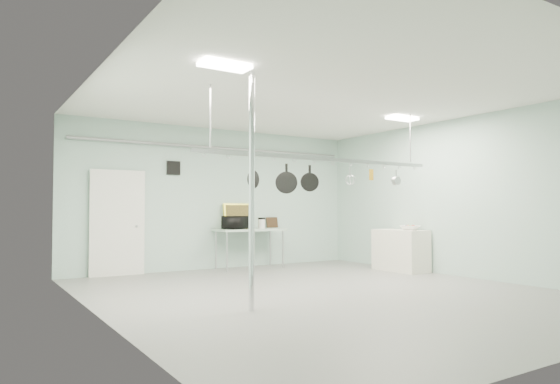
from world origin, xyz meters
TOP-DOWN VIEW (x-y plane):
  - floor at (0.00, 0.00)m, footprint 8.00×8.00m
  - ceiling at (0.00, 0.00)m, footprint 7.00×8.00m
  - back_wall at (0.00, 3.99)m, footprint 7.00×0.02m
  - right_wall at (3.49, 0.00)m, footprint 0.02×8.00m
  - door at (-2.30, 3.94)m, footprint 1.10×0.10m
  - wall_vent at (-1.10, 3.97)m, footprint 0.30×0.04m
  - conduit_pipe at (0.00, 3.90)m, footprint 6.60×0.07m
  - chrome_pole at (-1.70, -0.60)m, footprint 0.08×0.08m
  - prep_table at (0.60, 3.60)m, footprint 1.60×0.70m
  - side_cabinet at (3.15, 1.40)m, footprint 0.60×1.20m
  - pot_rack at (0.20, 0.30)m, footprint 4.80×0.06m
  - light_panel_left at (-2.20, -0.80)m, footprint 0.65×0.30m
  - light_panel_right at (2.40, 0.60)m, footprint 0.65×0.30m
  - microwave at (0.18, 3.50)m, footprint 0.62×0.51m
  - coffee_canister at (0.93, 3.63)m, footprint 0.21×0.21m
  - painting_large at (0.46, 3.90)m, footprint 0.79×0.18m
  - painting_small at (1.38, 3.90)m, footprint 0.30×0.08m
  - fruit_bowl at (3.20, 1.16)m, footprint 0.52×0.52m
  - skillet_left at (-1.17, 0.30)m, footprint 0.28×0.18m
  - skillet_mid at (-0.56, 0.30)m, footprint 0.33×0.24m
  - skillet_right at (-0.09, 0.30)m, footprint 0.31×0.17m
  - whisk at (0.78, 0.30)m, footprint 0.20×0.20m
  - grater at (1.28, 0.30)m, footprint 0.09×0.04m
  - saucepan at (1.91, 0.30)m, footprint 0.18×0.13m
  - fruit_cluster at (3.20, 1.16)m, footprint 0.24×0.24m

SIDE VIEW (x-z plane):
  - floor at x=0.00m, z-range 0.00..0.00m
  - side_cabinet at x=3.15m, z-range 0.00..0.90m
  - prep_table at x=0.60m, z-range 0.38..1.28m
  - fruit_bowl at x=3.20m, z-range 0.90..1.00m
  - fruit_cluster at x=3.20m, z-range 0.95..1.04m
  - coffee_canister at x=0.93m, z-range 0.91..1.12m
  - painting_small at x=1.38m, z-range 0.90..1.16m
  - door at x=-2.30m, z-range -0.05..2.15m
  - microwave at x=0.18m, z-range 0.91..1.20m
  - painting_large at x=0.46m, z-range 0.90..1.49m
  - back_wall at x=0.00m, z-range 0.00..3.20m
  - right_wall at x=3.49m, z-range 0.00..3.20m
  - chrome_pole at x=-1.70m, z-range 0.00..3.20m
  - skillet_mid at x=-0.56m, z-range 1.61..2.09m
  - skillet_right at x=-0.09m, z-range 1.64..2.09m
  - skillet_left at x=-1.17m, z-range 1.69..2.09m
  - whisk at x=0.78m, z-range 1.75..2.09m
  - saucepan at x=1.91m, z-range 1.80..2.09m
  - grater at x=1.28m, z-range 1.87..2.09m
  - pot_rack at x=0.20m, z-range 1.73..2.73m
  - wall_vent at x=-1.10m, z-range 2.10..2.40m
  - conduit_pipe at x=0.00m, z-range 2.71..2.79m
  - light_panel_left at x=-2.20m, z-range 3.14..3.19m
  - light_panel_right at x=2.40m, z-range 3.14..3.19m
  - ceiling at x=0.00m, z-range 3.18..3.20m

